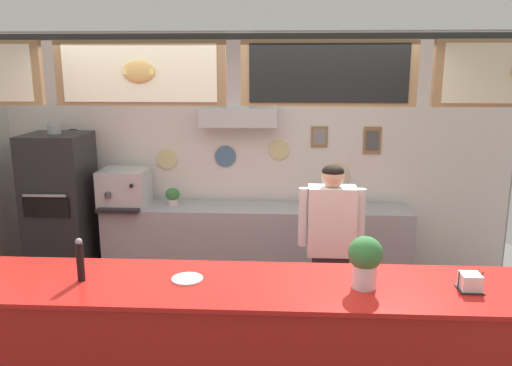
{
  "coord_description": "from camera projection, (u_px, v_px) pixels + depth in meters",
  "views": [
    {
      "loc": [
        0.33,
        -3.42,
        2.36
      ],
      "look_at": [
        0.11,
        0.68,
        1.43
      ],
      "focal_mm": 36.08,
      "sensor_mm": 36.0,
      "label": 1
    }
  ],
  "objects": [
    {
      "name": "basil_vase",
      "position": [
        365.0,
        261.0,
        3.16
      ],
      "size": [
        0.21,
        0.21,
        0.33
      ],
      "color": "silver",
      "rests_on": "service_counter"
    },
    {
      "name": "potted_oregano",
      "position": [
        173.0,
        196.0,
        5.61
      ],
      "size": [
        0.15,
        0.15,
        0.19
      ],
      "color": "beige",
      "rests_on": "back_prep_counter"
    },
    {
      "name": "pizza_oven",
      "position": [
        61.0,
        211.0,
        5.54
      ],
      "size": [
        0.63,
        0.68,
        1.78
      ],
      "color": "#232326",
      "rests_on": "ground_plane"
    },
    {
      "name": "shop_worker",
      "position": [
        330.0,
        249.0,
        4.36
      ],
      "size": [
        0.56,
        0.22,
        1.58
      ],
      "rotation": [
        0.0,
        0.0,
        3.14
      ],
      "color": "#232328",
      "rests_on": "ground_plane"
    },
    {
      "name": "back_prep_counter",
      "position": [
        256.0,
        246.0,
        5.65
      ],
      "size": [
        3.3,
        0.52,
        0.89
      ],
      "color": "#A3A5AD",
      "rests_on": "ground_plane"
    },
    {
      "name": "back_wall_assembly",
      "position": [
        253.0,
        151.0,
        5.68
      ],
      "size": [
        5.72,
        2.49,
        2.74
      ],
      "color": "gray",
      "rests_on": "ground_plane"
    },
    {
      "name": "service_counter",
      "position": [
        231.0,
        355.0,
        3.38
      ],
      "size": [
        4.21,
        0.75,
        1.03
      ],
      "color": "red",
      "rests_on": "ground_plane"
    },
    {
      "name": "napkin_holder",
      "position": [
        470.0,
        283.0,
        3.14
      ],
      "size": [
        0.15,
        0.14,
        0.12
      ],
      "color": "#262628",
      "rests_on": "service_counter"
    },
    {
      "name": "potted_thyme",
      "position": [
        333.0,
        196.0,
        5.5
      ],
      "size": [
        0.18,
        0.18,
        0.22
      ],
      "color": "#9E563D",
      "rests_on": "back_prep_counter"
    },
    {
      "name": "espresso_machine",
      "position": [
        125.0,
        188.0,
        5.56
      ],
      "size": [
        0.5,
        0.55,
        0.4
      ],
      "color": "silver",
      "rests_on": "back_prep_counter"
    },
    {
      "name": "condiment_plate",
      "position": [
        187.0,
        279.0,
        3.31
      ],
      "size": [
        0.2,
        0.2,
        0.01
      ],
      "color": "white",
      "rests_on": "service_counter"
    },
    {
      "name": "pepper_grinder",
      "position": [
        80.0,
        260.0,
        3.27
      ],
      "size": [
        0.05,
        0.05,
        0.29
      ],
      "color": "black",
      "rests_on": "service_counter"
    }
  ]
}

